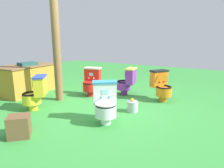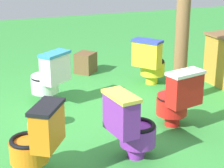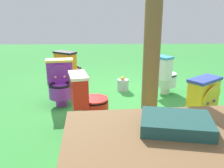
{
  "view_description": "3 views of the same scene",
  "coord_description": "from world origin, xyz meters",
  "px_view_note": "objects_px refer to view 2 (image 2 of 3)",
  "views": [
    {
      "loc": [
        -3.52,
        -2.15,
        1.45
      ],
      "look_at": [
        -0.06,
        -0.13,
        0.53
      ],
      "focal_mm": 31.22,
      "sensor_mm": 36.0,
      "label": 1
    },
    {
      "loc": [
        4.51,
        -1.43,
        2.16
      ],
      "look_at": [
        -0.09,
        0.25,
        0.42
      ],
      "focal_mm": 67.24,
      "sensor_mm": 36.0,
      "label": 2
    },
    {
      "loc": [
        0.26,
        3.81,
        1.51
      ],
      "look_at": [
        0.18,
        0.07,
        0.34
      ],
      "focal_mm": 39.0,
      "sensor_mm": 36.0,
      "label": 3
    }
  ],
  "objects_px": {
    "toilet_white": "(49,77)",
    "lemon_bucket": "(46,117)",
    "toilet_purple": "(130,125)",
    "wooden_post": "(183,19)",
    "toilet_yellow": "(150,61)",
    "small_crate": "(86,63)",
    "toilet_red": "(177,98)",
    "toilet_orange": "(37,139)"
  },
  "relations": [
    {
      "from": "toilet_white",
      "to": "lemon_bucket",
      "type": "bearing_deg",
      "value": -143.4
    },
    {
      "from": "toilet_purple",
      "to": "wooden_post",
      "type": "bearing_deg",
      "value": 125.97
    },
    {
      "from": "toilet_yellow",
      "to": "toilet_white",
      "type": "bearing_deg",
      "value": -120.29
    },
    {
      "from": "toilet_purple",
      "to": "lemon_bucket",
      "type": "distance_m",
      "value": 1.27
    },
    {
      "from": "toilet_white",
      "to": "small_crate",
      "type": "height_order",
      "value": "toilet_white"
    },
    {
      "from": "toilet_white",
      "to": "wooden_post",
      "type": "bearing_deg",
      "value": -55.0
    },
    {
      "from": "toilet_purple",
      "to": "lemon_bucket",
      "type": "height_order",
      "value": "toilet_purple"
    },
    {
      "from": "lemon_bucket",
      "to": "toilet_purple",
      "type": "bearing_deg",
      "value": 31.43
    },
    {
      "from": "toilet_red",
      "to": "small_crate",
      "type": "distance_m",
      "value": 2.43
    },
    {
      "from": "toilet_purple",
      "to": "toilet_orange",
      "type": "bearing_deg",
      "value": -99.9
    },
    {
      "from": "toilet_white",
      "to": "toilet_orange",
      "type": "xyz_separation_m",
      "value": [
        1.76,
        -0.49,
        0.0
      ]
    },
    {
      "from": "wooden_post",
      "to": "toilet_orange",
      "type": "bearing_deg",
      "value": -60.61
    },
    {
      "from": "toilet_orange",
      "to": "toilet_yellow",
      "type": "relative_size",
      "value": 1.0
    },
    {
      "from": "toilet_red",
      "to": "toilet_white",
      "type": "relative_size",
      "value": 1.0
    },
    {
      "from": "toilet_yellow",
      "to": "small_crate",
      "type": "distance_m",
      "value": 1.19
    },
    {
      "from": "wooden_post",
      "to": "small_crate",
      "type": "distance_m",
      "value": 2.1
    },
    {
      "from": "toilet_orange",
      "to": "lemon_bucket",
      "type": "distance_m",
      "value": 1.11
    },
    {
      "from": "toilet_white",
      "to": "toilet_purple",
      "type": "bearing_deg",
      "value": -113.09
    },
    {
      "from": "small_crate",
      "to": "lemon_bucket",
      "type": "distance_m",
      "value": 2.11
    },
    {
      "from": "toilet_yellow",
      "to": "toilet_purple",
      "type": "relative_size",
      "value": 1.0
    },
    {
      "from": "toilet_red",
      "to": "toilet_purple",
      "type": "xyz_separation_m",
      "value": [
        0.5,
        -0.8,
        0.0
      ]
    },
    {
      "from": "toilet_orange",
      "to": "lemon_bucket",
      "type": "relative_size",
      "value": 2.63
    },
    {
      "from": "toilet_orange",
      "to": "lemon_bucket",
      "type": "xyz_separation_m",
      "value": [
        -1.04,
        0.28,
        -0.26
      ]
    },
    {
      "from": "lemon_bucket",
      "to": "toilet_red",
      "type": "bearing_deg",
      "value": 68.84
    },
    {
      "from": "toilet_yellow",
      "to": "lemon_bucket",
      "type": "bearing_deg",
      "value": -100.49
    },
    {
      "from": "toilet_white",
      "to": "small_crate",
      "type": "distance_m",
      "value": 1.41
    },
    {
      "from": "toilet_yellow",
      "to": "wooden_post",
      "type": "height_order",
      "value": "wooden_post"
    },
    {
      "from": "toilet_orange",
      "to": "wooden_post",
      "type": "xyz_separation_m",
      "value": [
        -1.21,
        2.15,
        0.77
      ]
    },
    {
      "from": "toilet_white",
      "to": "wooden_post",
      "type": "xyz_separation_m",
      "value": [
        0.54,
        1.67,
        0.77
      ]
    },
    {
      "from": "toilet_orange",
      "to": "small_crate",
      "type": "height_order",
      "value": "toilet_orange"
    },
    {
      "from": "toilet_orange",
      "to": "small_crate",
      "type": "relative_size",
      "value": 2.16
    },
    {
      "from": "toilet_white",
      "to": "toilet_yellow",
      "type": "distance_m",
      "value": 1.59
    },
    {
      "from": "toilet_red",
      "to": "toilet_yellow",
      "type": "xyz_separation_m",
      "value": [
        -1.48,
        0.34,
        0.0
      ]
    },
    {
      "from": "toilet_orange",
      "to": "wooden_post",
      "type": "relative_size",
      "value": 0.32
    },
    {
      "from": "toilet_white",
      "to": "wooden_post",
      "type": "relative_size",
      "value": 0.32
    },
    {
      "from": "toilet_purple",
      "to": "lemon_bucket",
      "type": "relative_size",
      "value": 2.63
    },
    {
      "from": "toilet_white",
      "to": "wooden_post",
      "type": "distance_m",
      "value": 1.92
    },
    {
      "from": "toilet_yellow",
      "to": "small_crate",
      "type": "xyz_separation_m",
      "value": [
        -0.91,
        -0.74,
        -0.21
      ]
    },
    {
      "from": "toilet_orange",
      "to": "small_crate",
      "type": "xyz_separation_m",
      "value": [
        -2.87,
        1.32,
        -0.21
      ]
    },
    {
      "from": "toilet_purple",
      "to": "toilet_yellow",
      "type": "bearing_deg",
      "value": 141.11
    },
    {
      "from": "toilet_yellow",
      "to": "wooden_post",
      "type": "bearing_deg",
      "value": -30.45
    },
    {
      "from": "small_crate",
      "to": "toilet_yellow",
      "type": "bearing_deg",
      "value": 38.93
    }
  ]
}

